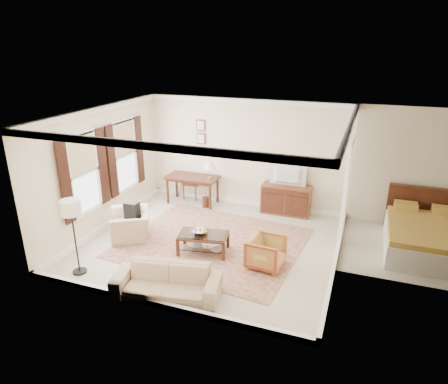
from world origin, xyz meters
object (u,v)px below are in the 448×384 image
Objects in this scene: tv at (288,170)px; sideboard at (286,200)px; striped_armchair at (266,251)px; sofa at (167,277)px; writing_desk at (192,180)px; club_armchair at (130,220)px; coffee_table at (203,238)px.

sideboard is at bearing -90.00° from tv.
sofa reaches higher than striped_armchair.
club_armchair reaches higher than writing_desk.
writing_desk is 1.27× the size of coffee_table.
writing_desk is 2.85m from coffee_table.
writing_desk reaches higher than coffee_table.
club_armchair is 0.52× the size of sofa.
writing_desk is 4.37m from sofa.
striped_armchair is (1.40, -0.10, 0.02)m from coffee_table.
coffee_table is (1.37, -2.48, -0.34)m from writing_desk.
sofa is (-1.21, -4.32, -0.02)m from sideboard.
tv is at bearing 97.75° from club_armchair.
writing_desk is 1.62× the size of tv.
writing_desk is at bearing 97.70° from sofa.
coffee_table is at bearing 65.28° from tv.
writing_desk reaches higher than sideboard.
tv is (2.59, 0.17, 0.54)m from writing_desk.
club_armchair is (-0.47, -2.41, -0.24)m from writing_desk.
tv reaches higher than sofa.
sideboard is 2.93m from coffee_table.
writing_desk is at bearing 136.72° from club_armchair.
writing_desk is 1.46× the size of club_armchair.
club_armchair is (-3.24, 0.18, 0.08)m from striped_armchair.
sideboard is at bearing 7.83° from striped_armchair.
striped_armchair is at bearing 37.28° from sofa.
club_armchair reaches higher than sideboard.
sofa is at bearing 74.23° from tv.
coffee_table is 1.66m from sofa.
sideboard is at bearing 4.11° from writing_desk.
coffee_table is (-1.22, -2.66, -0.05)m from sideboard.
club_armchair is at bearing 177.74° from coffee_table.
sofa is at bearing -89.91° from coffee_table.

